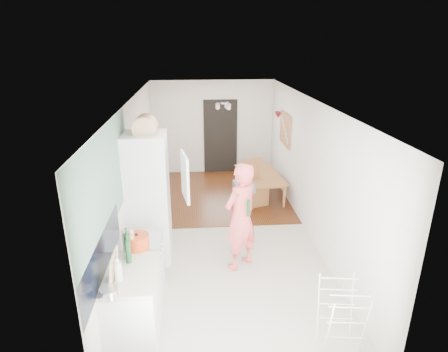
{
  "coord_description": "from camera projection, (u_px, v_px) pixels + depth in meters",
  "views": [
    {
      "loc": [
        -0.5,
        -6.35,
        3.48
      ],
      "look_at": [
        0.03,
        0.2,
        1.07
      ],
      "focal_mm": 30.0,
      "sensor_mm": 36.0,
      "label": 1
    }
  ],
  "objects": [
    {
      "name": "fridge_door",
      "position": [
        185.0,
        177.0,
        5.59
      ],
      "size": [
        0.14,
        0.56,
        0.7
      ],
      "primitive_type": "cube",
      "rotation": [
        0.0,
        0.0,
        -1.4
      ],
      "color": "silver",
      "rests_on": "room_shell"
    },
    {
      "name": "sage_wall_panel",
      "position": [
        106.0,
        182.0,
        4.55
      ],
      "size": [
        0.02,
        3.0,
        1.3
      ],
      "primitive_type": "cube",
      "color": "slate",
      "rests_on": "room_shell"
    },
    {
      "name": "dining_chair",
      "position": [
        256.0,
        183.0,
        8.23
      ],
      "size": [
        0.55,
        0.55,
        1.02
      ],
      "primitive_type": null,
      "rotation": [
        0.0,
        0.0,
        0.35
      ],
      "color": "olive",
      "rests_on": "floor"
    },
    {
      "name": "bottle_c",
      "position": [
        118.0,
        271.0,
        4.19
      ],
      "size": [
        0.12,
        0.12,
        0.23
      ],
      "primitive_type": "cylinder",
      "rotation": [
        0.0,
        0.0,
        -0.34
      ],
      "color": "silver",
      "rests_on": "worktop"
    },
    {
      "name": "pinboard",
      "position": [
        285.0,
        129.0,
        8.55
      ],
      "size": [
        0.03,
        0.9,
        0.7
      ],
      "primitive_type": "cube",
      "color": "tan",
      "rests_on": "room_shell"
    },
    {
      "name": "cooker_top",
      "position": [
        139.0,
        241.0,
        5.09
      ],
      "size": [
        0.6,
        0.6,
        0.04
      ],
      "primitive_type": "cube",
      "color": "silver",
      "rests_on": "room_shell"
    },
    {
      "name": "steel_pan",
      "position": [
        109.0,
        292.0,
        3.95
      ],
      "size": [
        0.21,
        0.21,
        0.1
      ],
      "primitive_type": "cylinder",
      "rotation": [
        0.0,
        0.0,
        0.08
      ],
      "color": "silver",
      "rests_on": "worktop"
    },
    {
      "name": "tile_splashback",
      "position": [
        103.0,
        256.0,
        4.28
      ],
      "size": [
        0.02,
        1.9,
        0.5
      ],
      "primitive_type": "cube",
      "color": "black",
      "rests_on": "room_shell"
    },
    {
      "name": "red_casserole",
      "position": [
        137.0,
        241.0,
        4.86
      ],
      "size": [
        0.39,
        0.39,
        0.19
      ],
      "primitive_type": "cylinder",
      "rotation": [
        0.0,
        0.0,
        -0.25
      ],
      "color": "red",
      "rests_on": "cooker_top"
    },
    {
      "name": "doorway_recess",
      "position": [
        220.0,
        137.0,
        10.11
      ],
      "size": [
        0.9,
        0.04,
        2.0
      ],
      "primitive_type": "cube",
      "color": "black",
      "rests_on": "room_shell"
    },
    {
      "name": "stool",
      "position": [
        243.0,
        199.0,
        8.13
      ],
      "size": [
        0.37,
        0.37,
        0.42
      ],
      "primitive_type": null,
      "rotation": [
        0.0,
        0.0,
        0.17
      ],
      "color": "olive",
      "rests_on": "floor"
    },
    {
      "name": "bread_bin",
      "position": [
        145.0,
        127.0,
        5.59
      ],
      "size": [
        0.43,
        0.42,
        0.2
      ],
      "primitive_type": null,
      "rotation": [
        0.0,
        0.0,
        -0.2
      ],
      "color": "tan",
      "rests_on": "fridge_housing"
    },
    {
      "name": "fridge_housing",
      "position": [
        148.0,
        199.0,
        5.99
      ],
      "size": [
        0.66,
        0.66,
        2.15
      ],
      "primitive_type": "cube",
      "color": "silver",
      "rests_on": "room_shell"
    },
    {
      "name": "person",
      "position": [
        241.0,
        208.0,
        5.77
      ],
      "size": [
        0.9,
        0.87,
        2.07
      ],
      "primitive_type": "imported",
      "rotation": [
        0.0,
        0.0,
        3.83
      ],
      "color": "#F25857",
      "rests_on": "floor"
    },
    {
      "name": "wall_sconce",
      "position": [
        278.0,
        115.0,
        9.08
      ],
      "size": [
        0.18,
        0.18,
        0.16
      ],
      "primitive_type": "cone",
      "color": "maroon",
      "rests_on": "room_shell"
    },
    {
      "name": "drying_rack",
      "position": [
        341.0,
        316.0,
        4.38
      ],
      "size": [
        0.49,
        0.46,
        0.86
      ],
      "primitive_type": null,
      "rotation": [
        0.0,
        0.0,
        -0.13
      ],
      "color": "silver",
      "rests_on": "floor"
    },
    {
      "name": "pinboard_frame",
      "position": [
        285.0,
        129.0,
        8.54
      ],
      "size": [
        0.0,
        0.94,
        0.74
      ],
      "primitive_type": "cube",
      "color": "olive",
      "rests_on": "room_shell"
    },
    {
      "name": "dining_table",
      "position": [
        261.0,
        187.0,
        8.74
      ],
      "size": [
        0.87,
        1.4,
        0.47
      ],
      "primitive_type": "imported",
      "rotation": [
        0.0,
        0.0,
        1.67
      ],
      "color": "olive",
      "rests_on": "floor"
    },
    {
      "name": "wood_floor_overlay",
      "position": [
        217.0,
        194.0,
        8.91
      ],
      "size": [
        3.2,
        3.3,
        0.01
      ],
      "primitive_type": "cube",
      "color": "#592A12",
      "rests_on": "room_shell"
    },
    {
      "name": "chopping_boards",
      "position": [
        113.0,
        269.0,
        4.1
      ],
      "size": [
        0.13,
        0.29,
        0.39
      ],
      "primitive_type": null,
      "rotation": [
        0.0,
        0.0,
        0.32
      ],
      "color": "tan",
      "rests_on": "worktop"
    },
    {
      "name": "floor",
      "position": [
        223.0,
        232.0,
        7.18
      ],
      "size": [
        3.2,
        7.0,
        0.01
      ],
      "primitive_type": "cube",
      "color": "beige",
      "rests_on": "ground"
    },
    {
      "name": "bottle_a",
      "position": [
        128.0,
        246.0,
        4.61
      ],
      "size": [
        0.08,
        0.08,
        0.33
      ],
      "primitive_type": "cylinder",
      "rotation": [
        0.0,
        0.0,
        -0.01
      ],
      "color": "#164420",
      "rests_on": "worktop"
    },
    {
      "name": "pepper_mill_front",
      "position": [
        132.0,
        243.0,
        4.77
      ],
      "size": [
        0.07,
        0.07,
        0.24
      ],
      "primitive_type": "cylinder",
      "rotation": [
        0.0,
        0.0,
        -0.06
      ],
      "color": "tan",
      "rests_on": "worktop"
    },
    {
      "name": "pepper_mill_back",
      "position": [
        125.0,
        242.0,
        4.8
      ],
      "size": [
        0.07,
        0.07,
        0.23
      ],
      "primitive_type": "cylinder",
      "rotation": [
        0.0,
        0.0,
        -0.07
      ],
      "color": "tan",
      "rests_on": "worktop"
    },
    {
      "name": "base_cabinet",
      "position": [
        133.0,
        306.0,
        4.55
      ],
      "size": [
        0.6,
        0.9,
        0.86
      ],
      "primitive_type": "cube",
      "color": "silver",
      "rests_on": "room_shell"
    },
    {
      "name": "range_cooker",
      "position": [
        141.0,
        270.0,
        5.25
      ],
      "size": [
        0.6,
        0.6,
        0.88
      ],
      "primitive_type": "cube",
      "color": "silver",
      "rests_on": "room_shell"
    },
    {
      "name": "grey_drape",
      "position": [
        244.0,
        187.0,
        8.0
      ],
      "size": [
        0.46,
        0.46,
        0.19
      ],
      "primitive_type": "cube",
      "rotation": [
        0.0,
        0.0,
        0.12
      ],
      "color": "gray",
      "rests_on": "stool"
    },
    {
      "name": "worktop",
      "position": [
        130.0,
        274.0,
        4.39
      ],
      "size": [
        0.62,
        0.92,
        0.06
      ],
      "primitive_type": "cube",
      "color": "beige",
      "rests_on": "room_shell"
    },
    {
      "name": "bottle_b",
      "position": [
        128.0,
        252.0,
        4.52
      ],
      "size": [
        0.09,
        0.09,
        0.3
      ],
      "primitive_type": "cylinder",
      "rotation": [
        0.0,
        0.0,
        -0.33
      ],
      "color": "#164420",
      "rests_on": "worktop"
    },
    {
      "name": "held_bottle",
      "position": [
        248.0,
        208.0,
        5.56
      ],
      "size": [
        0.06,
        0.06,
        0.26
      ],
      "primitive_type": "cylinder",
      "color": "#164420",
      "rests_on": "person"
    },
    {
      "name": "room_shell",
      "position": [
        223.0,
        171.0,
        6.75
      ],
      "size": [
        3.2,
        7.0,
        2.5
      ],
      "primitive_type": null,
      "color": "silver",
      "rests_on": "ground"
    },
    {
      "name": "fridge_interior",
      "position": [
        166.0,
        171.0,
        5.85
      ],
      "size": [
        0.02,
        0.52,
        0.66
      ],
      "primitive_type": "cube",
      "color": "white",
      "rests_on": "room_shell"
    }
  ]
}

